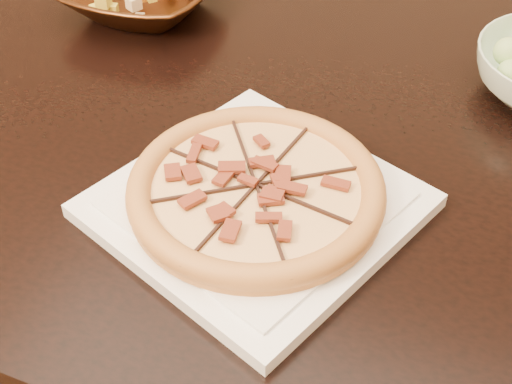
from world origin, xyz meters
The scene contains 3 objects.
dining_table centered at (0.03, 0.20, 0.65)m, with size 1.46×0.96×0.75m.
plate centered at (0.16, 0.02, 0.76)m, with size 0.39×0.39×0.02m.
pizza centered at (0.16, 0.02, 0.78)m, with size 0.28×0.28×0.03m.
Camera 1 is at (0.39, -0.50, 1.31)m, focal length 50.00 mm.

